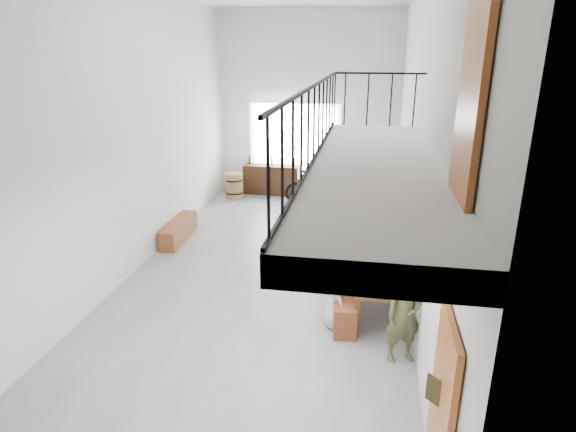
% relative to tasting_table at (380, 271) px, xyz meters
% --- Properties ---
extents(floor, '(12.00, 12.00, 0.00)m').
position_rel_tasting_table_xyz_m(floor, '(-2.20, 0.99, -0.71)').
color(floor, slate).
rests_on(floor, ground).
extents(room_walls, '(12.00, 12.00, 12.00)m').
position_rel_tasting_table_xyz_m(room_walls, '(-2.20, 0.99, 2.85)').
color(room_walls, silver).
rests_on(room_walls, ground).
extents(gateway_portal, '(2.80, 0.08, 2.80)m').
position_rel_tasting_table_xyz_m(gateway_portal, '(-2.60, 6.93, 0.69)').
color(gateway_portal, white).
rests_on(gateway_portal, ground).
extents(right_wall_decor, '(0.07, 8.28, 5.07)m').
position_rel_tasting_table_xyz_m(right_wall_decor, '(0.50, -0.87, 1.04)').
color(right_wall_decor, '#AA5A28').
rests_on(right_wall_decor, ground).
extents(balcony, '(1.52, 5.62, 4.00)m').
position_rel_tasting_table_xyz_m(balcony, '(-0.22, -2.13, 2.26)').
color(balcony, white).
rests_on(balcony, ground).
extents(tasting_table, '(1.05, 2.31, 0.79)m').
position_rel_tasting_table_xyz_m(tasting_table, '(0.00, 0.00, 0.00)').
color(tasting_table, brown).
rests_on(tasting_table, ground).
extents(bench_inner, '(0.62, 2.26, 0.51)m').
position_rel_tasting_table_xyz_m(bench_inner, '(-0.64, -0.08, -0.45)').
color(bench_inner, brown).
rests_on(bench_inner, ground).
extents(bench_wall, '(0.52, 2.09, 0.48)m').
position_rel_tasting_table_xyz_m(bench_wall, '(0.37, 0.08, -0.47)').
color(bench_wall, brown).
rests_on(bench_wall, ground).
extents(tableware, '(0.30, 1.34, 0.35)m').
position_rel_tasting_table_xyz_m(tableware, '(-0.09, -0.12, 0.23)').
color(tableware, black).
rests_on(tableware, tasting_table).
extents(side_bench, '(0.42, 1.68, 0.47)m').
position_rel_tasting_table_xyz_m(side_bench, '(-4.70, 2.45, -0.47)').
color(side_bench, brown).
rests_on(side_bench, ground).
extents(oak_barrel, '(0.54, 0.54, 0.79)m').
position_rel_tasting_table_xyz_m(oak_barrel, '(-4.31, 5.96, -0.31)').
color(oak_barrel, olive).
rests_on(oak_barrel, ground).
extents(serving_counter, '(1.76, 0.55, 0.92)m').
position_rel_tasting_table_xyz_m(serving_counter, '(-3.28, 6.64, -0.25)').
color(serving_counter, '#3E2210').
rests_on(serving_counter, ground).
extents(counter_bottles, '(1.50, 0.19, 0.28)m').
position_rel_tasting_table_xyz_m(counter_bottles, '(-3.28, 6.66, 0.35)').
color(counter_bottles, black).
rests_on(counter_bottles, serving_counter).
extents(guest_left_a, '(0.55, 0.71, 1.28)m').
position_rel_tasting_table_xyz_m(guest_left_a, '(-0.71, -0.72, -0.06)').
color(guest_left_a, beige).
rests_on(guest_left_a, ground).
extents(guest_left_b, '(0.32, 0.48, 1.31)m').
position_rel_tasting_table_xyz_m(guest_left_b, '(-0.77, -0.05, -0.05)').
color(guest_left_b, teal).
rests_on(guest_left_b, ground).
extents(guest_left_c, '(0.62, 0.68, 1.15)m').
position_rel_tasting_table_xyz_m(guest_left_c, '(-0.81, 0.41, -0.13)').
color(guest_left_c, beige).
rests_on(guest_left_c, ground).
extents(guest_left_d, '(0.47, 0.78, 1.19)m').
position_rel_tasting_table_xyz_m(guest_left_d, '(-0.70, 0.87, -0.11)').
color(guest_left_d, teal).
rests_on(guest_left_d, ground).
extents(guest_right_a, '(0.49, 0.76, 1.20)m').
position_rel_tasting_table_xyz_m(guest_right_a, '(0.64, -0.49, -0.11)').
color(guest_right_a, '#B7371F').
rests_on(guest_right_a, ground).
extents(guest_right_b, '(0.62, 1.01, 1.03)m').
position_rel_tasting_table_xyz_m(guest_right_b, '(0.55, 0.16, -0.19)').
color(guest_right_b, black).
rests_on(guest_right_b, ground).
extents(guest_right_c, '(0.45, 0.57, 1.03)m').
position_rel_tasting_table_xyz_m(guest_right_c, '(0.57, 0.70, -0.19)').
color(guest_right_c, beige).
rests_on(guest_right_c, ground).
extents(host_standing, '(0.66, 0.56, 1.55)m').
position_rel_tasting_table_xyz_m(host_standing, '(0.33, -1.49, 0.07)').
color(host_standing, '#49502D').
rests_on(host_standing, ground).
extents(potted_plant, '(0.52, 0.48, 0.46)m').
position_rel_tasting_table_xyz_m(potted_plant, '(0.25, 1.26, -0.48)').
color(potted_plant, '#184A1E').
rests_on(potted_plant, ground).
extents(bicycle_near, '(1.87, 0.72, 0.97)m').
position_rel_tasting_table_xyz_m(bicycle_near, '(-2.00, 6.52, -0.22)').
color(bicycle_near, black).
rests_on(bicycle_near, ground).
extents(bicycle_far, '(1.73, 0.85, 1.00)m').
position_rel_tasting_table_xyz_m(bicycle_far, '(-1.88, 5.91, -0.21)').
color(bicycle_far, black).
rests_on(bicycle_far, ground).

